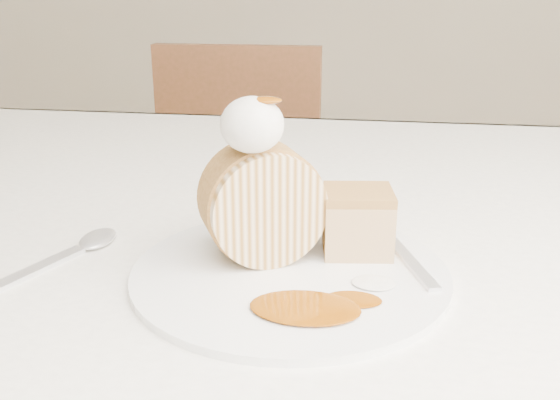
# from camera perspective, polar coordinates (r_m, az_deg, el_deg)

# --- Properties ---
(table) EXTENTS (1.40, 0.90, 0.75)m
(table) POSITION_cam_1_polar(r_m,az_deg,el_deg) (0.73, 0.41, -6.84)
(table) COLOR white
(table) RESTS_ON ground
(chair_far) EXTENTS (0.40, 0.40, 0.84)m
(chair_far) POSITION_cam_1_polar(r_m,az_deg,el_deg) (1.65, -3.03, 1.74)
(chair_far) COLOR brown
(chair_far) RESTS_ON ground
(plate) EXTENTS (0.30, 0.30, 0.01)m
(plate) POSITION_cam_1_polar(r_m,az_deg,el_deg) (0.52, 0.92, -6.63)
(plate) COLOR white
(plate) RESTS_ON table
(roulade_slice) EXTENTS (0.11, 0.09, 0.10)m
(roulade_slice) POSITION_cam_1_polar(r_m,az_deg,el_deg) (0.52, -1.57, -0.35)
(roulade_slice) COLOR beige
(roulade_slice) RESTS_ON plate
(cake_chunk) EXTENTS (0.06, 0.06, 0.05)m
(cake_chunk) POSITION_cam_1_polar(r_m,az_deg,el_deg) (0.55, 7.10, -2.29)
(cake_chunk) COLOR #A87C3F
(cake_chunk) RESTS_ON plate
(whipped_cream) EXTENTS (0.05, 0.05, 0.04)m
(whipped_cream) POSITION_cam_1_polar(r_m,az_deg,el_deg) (0.49, -2.56, 6.89)
(whipped_cream) COLOR white
(whipped_cream) RESTS_ON roulade_slice
(caramel_drizzle) EXTENTS (0.03, 0.02, 0.01)m
(caramel_drizzle) POSITION_cam_1_polar(r_m,az_deg,el_deg) (0.48, -1.32, 9.77)
(caramel_drizzle) COLOR #7B3A05
(caramel_drizzle) RESTS_ON whipped_cream
(caramel_pool) EXTENTS (0.09, 0.06, 0.00)m
(caramel_pool) POSITION_cam_1_polar(r_m,az_deg,el_deg) (0.46, 2.31, -9.79)
(caramel_pool) COLOR #7B3A05
(caramel_pool) RESTS_ON plate
(fork) EXTENTS (0.07, 0.15, 0.00)m
(fork) POSITION_cam_1_polar(r_m,az_deg,el_deg) (0.54, 11.67, -5.37)
(fork) COLOR silver
(fork) RESTS_ON plate
(spoon) EXTENTS (0.09, 0.18, 0.00)m
(spoon) POSITION_cam_1_polar(r_m,az_deg,el_deg) (0.55, -23.28, -6.79)
(spoon) COLOR silver
(spoon) RESTS_ON table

